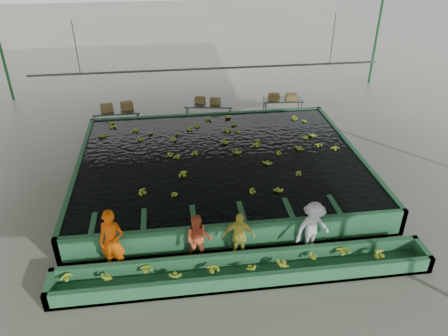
{
  "coord_description": "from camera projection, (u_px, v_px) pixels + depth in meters",
  "views": [
    {
      "loc": [
        -1.66,
        -11.97,
        8.32
      ],
      "look_at": [
        0.0,
        0.5,
        1.0
      ],
      "focal_mm": 35.0,
      "sensor_mm": 36.0,
      "label": 1
    }
  ],
  "objects": [
    {
      "name": "ground",
      "position": [
        226.0,
        201.0,
        14.63
      ],
      "size": [
        80.0,
        80.0,
        0.0
      ],
      "primitive_type": "plane",
      "color": "slate",
      "rests_on": "ground"
    },
    {
      "name": "shed_roof",
      "position": [
        226.0,
        53.0,
        12.11
      ],
      "size": [
        20.0,
        22.0,
        0.04
      ],
      "primitive_type": "cube",
      "color": "#9C9C9C",
      "rests_on": "shed_posts"
    },
    {
      "name": "shed_posts",
      "position": [
        226.0,
        134.0,
        13.37
      ],
      "size": [
        20.0,
        22.0,
        5.0
      ],
      "primitive_type": null,
      "color": "#1F6130",
      "rests_on": "ground"
    },
    {
      "name": "flotation_tank",
      "position": [
        220.0,
        167.0,
        15.69
      ],
      "size": [
        10.0,
        8.0,
        0.9
      ],
      "primitive_type": null,
      "color": "#27643B",
      "rests_on": "ground"
    },
    {
      "name": "tank_water",
      "position": [
        220.0,
        158.0,
        15.49
      ],
      "size": [
        9.7,
        7.7,
        0.0
      ],
      "primitive_type": "cube",
      "color": "black",
      "rests_on": "flotation_tank"
    },
    {
      "name": "sorting_trough",
      "position": [
        245.0,
        271.0,
        11.42
      ],
      "size": [
        10.0,
        1.0,
        0.5
      ],
      "primitive_type": null,
      "color": "#27643B",
      "rests_on": "ground"
    },
    {
      "name": "cableway_rail",
      "position": [
        209.0,
        69.0,
        17.4
      ],
      "size": [
        0.08,
        0.08,
        14.0
      ],
      "primitive_type": "cylinder",
      "color": "#59605B",
      "rests_on": "shed_roof"
    },
    {
      "name": "rail_hanger_left",
      "position": [
        76.0,
        48.0,
        16.33
      ],
      "size": [
        0.04,
        0.04,
        2.0
      ],
      "primitive_type": "cylinder",
      "color": "#59605B",
      "rests_on": "shed_roof"
    },
    {
      "name": "rail_hanger_right",
      "position": [
        333.0,
        39.0,
        17.47
      ],
      "size": [
        0.04,
        0.04,
        2.0
      ],
      "primitive_type": "cylinder",
      "color": "#59605B",
      "rests_on": "shed_roof"
    },
    {
      "name": "worker_a",
      "position": [
        112.0,
        242.0,
        11.37
      ],
      "size": [
        0.77,
        0.59,
        1.87
      ],
      "primitive_type": "imported",
      "rotation": [
        0.0,
        0.0,
        -0.23
      ],
      "color": "#F25607",
      "rests_on": "ground"
    },
    {
      "name": "worker_b",
      "position": [
        198.0,
        240.0,
        11.72
      ],
      "size": [
        0.81,
        0.68,
        1.51
      ],
      "primitive_type": "imported",
      "rotation": [
        0.0,
        0.0,
        -0.15
      ],
      "color": "#CF522C",
      "rests_on": "ground"
    },
    {
      "name": "worker_c",
      "position": [
        239.0,
        236.0,
        11.85
      ],
      "size": [
        0.93,
        0.51,
        1.5
      ],
      "primitive_type": "imported",
      "rotation": [
        0.0,
        0.0,
        -0.17
      ],
      "color": "gold",
      "rests_on": "ground"
    },
    {
      "name": "worker_d",
      "position": [
        313.0,
        228.0,
        12.05
      ],
      "size": [
        1.19,
        0.88,
        1.64
      ],
      "primitive_type": "imported",
      "rotation": [
        0.0,
        0.0,
        0.28
      ],
      "color": "silver",
      "rests_on": "ground"
    },
    {
      "name": "packing_table_left",
      "position": [
        118.0,
        120.0,
        19.28
      ],
      "size": [
        2.0,
        0.81,
        0.91
      ],
      "primitive_type": null,
      "rotation": [
        0.0,
        0.0,
        0.0
      ],
      "color": "#59605B",
      "rests_on": "ground"
    },
    {
      "name": "packing_table_mid",
      "position": [
        209.0,
        114.0,
        19.81
      ],
      "size": [
        2.26,
        1.18,
        0.98
      ],
      "primitive_type": null,
      "rotation": [
        0.0,
        0.0,
        -0.15
      ],
      "color": "#59605B",
      "rests_on": "ground"
    },
    {
      "name": "packing_table_right",
      "position": [
        282.0,
        108.0,
        20.63
      ],
      "size": [
        1.91,
        0.89,
        0.85
      ],
      "primitive_type": null,
      "rotation": [
        0.0,
        0.0,
        -0.08
      ],
      "color": "#59605B",
      "rests_on": "ground"
    },
    {
      "name": "box_stack_left",
      "position": [
        117.0,
        110.0,
        19.11
      ],
      "size": [
        1.44,
        0.61,
        0.3
      ],
      "primitive_type": null,
      "rotation": [
        0.0,
        0.0,
        0.17
      ],
      "color": "olive",
      "rests_on": "packing_table_left"
    },
    {
      "name": "box_stack_mid",
      "position": [
        208.0,
        103.0,
        19.62
      ],
      "size": [
        1.19,
        0.66,
        0.25
      ],
      "primitive_type": null,
      "rotation": [
        0.0,
        0.0,
        -0.32
      ],
      "color": "olive",
      "rests_on": "packing_table_mid"
    },
    {
      "name": "box_stack_right",
      "position": [
        282.0,
        100.0,
        20.33
      ],
      "size": [
        1.36,
        0.5,
        0.29
      ],
      "primitive_type": null,
      "rotation": [
        0.0,
        0.0,
        -0.1
      ],
      "color": "olive",
      "rests_on": "packing_table_right"
    },
    {
      "name": "floating_bananas",
      "position": [
        218.0,
        147.0,
        16.17
      ],
      "size": [
        8.12,
        5.53,
        0.11
      ],
      "primitive_type": null,
      "color": "#89A321",
      "rests_on": "tank_water"
    },
    {
      "name": "trough_bananas",
      "position": [
        245.0,
        266.0,
        11.34
      ],
      "size": [
        8.61,
        0.57,
        0.11
      ],
      "primitive_type": null,
      "color": "#89A321",
      "rests_on": "sorting_trough"
    }
  ]
}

